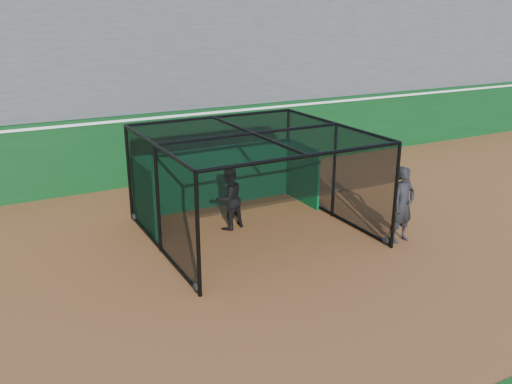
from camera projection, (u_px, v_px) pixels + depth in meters
name	position (u px, v px, depth m)	size (l,w,h in m)	color
ground	(284.00, 275.00, 12.62)	(120.00, 120.00, 0.00)	brown
outfield_wall	(162.00, 146.00, 19.32)	(50.00, 0.50, 2.50)	#0A3814
grandstand	(127.00, 48.00, 21.47)	(50.00, 7.85, 8.95)	#4C4C4F
batting_cage	(253.00, 184.00, 14.64)	(5.45, 5.32, 2.80)	black
batter	(229.00, 199.00, 15.06)	(0.86, 0.67, 1.77)	black
on_deck_player	(403.00, 205.00, 14.19)	(0.81, 0.59, 2.05)	black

